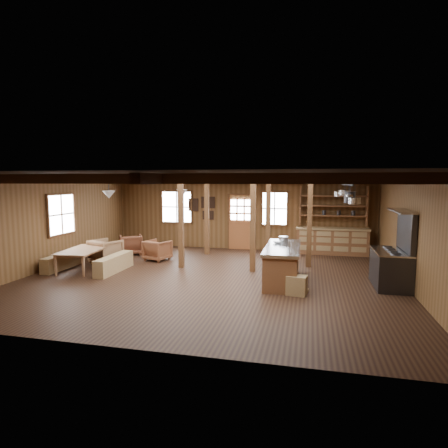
{
  "coord_description": "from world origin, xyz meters",
  "views": [
    {
      "loc": [
        2.6,
        -9.67,
        2.64
      ],
      "look_at": [
        0.13,
        1.05,
        1.37
      ],
      "focal_mm": 30.0,
      "sensor_mm": 36.0,
      "label": 1
    }
  ],
  "objects_px": {
    "armchair_b": "(157,250)",
    "armchair_c": "(106,251)",
    "commercial_range": "(393,262)",
    "dining_table": "(84,260)",
    "kitchen_island": "(282,264)",
    "armchair_a": "(131,245)"
  },
  "relations": [
    {
      "from": "dining_table",
      "to": "armchair_c",
      "type": "xyz_separation_m",
      "value": [
        0.14,
        0.97,
        0.08
      ]
    },
    {
      "from": "dining_table",
      "to": "armchair_c",
      "type": "distance_m",
      "value": 0.98
    },
    {
      "from": "dining_table",
      "to": "armchair_a",
      "type": "height_order",
      "value": "armchair_a"
    },
    {
      "from": "kitchen_island",
      "to": "commercial_range",
      "type": "relative_size",
      "value": 1.3
    },
    {
      "from": "armchair_b",
      "to": "armchair_c",
      "type": "xyz_separation_m",
      "value": [
        -1.43,
        -0.81,
        0.05
      ]
    },
    {
      "from": "armchair_b",
      "to": "armchair_c",
      "type": "bearing_deg",
      "value": 46.97
    },
    {
      "from": "commercial_range",
      "to": "armchair_c",
      "type": "relative_size",
      "value": 2.27
    },
    {
      "from": "commercial_range",
      "to": "armchair_b",
      "type": "bearing_deg",
      "value": 166.87
    },
    {
      "from": "kitchen_island",
      "to": "dining_table",
      "type": "bearing_deg",
      "value": 179.56
    },
    {
      "from": "commercial_range",
      "to": "dining_table",
      "type": "xyz_separation_m",
      "value": [
        -8.55,
        -0.15,
        -0.32
      ]
    },
    {
      "from": "dining_table",
      "to": "kitchen_island",
      "type": "bearing_deg",
      "value": -96.22
    },
    {
      "from": "armchair_b",
      "to": "armchair_a",
      "type": "bearing_deg",
      "value": -10.99
    },
    {
      "from": "dining_table",
      "to": "armchair_b",
      "type": "height_order",
      "value": "armchair_b"
    },
    {
      "from": "armchair_a",
      "to": "kitchen_island",
      "type": "bearing_deg",
      "value": 124.86
    },
    {
      "from": "armchair_c",
      "to": "commercial_range",
      "type": "bearing_deg",
      "value": -164.72
    },
    {
      "from": "armchair_c",
      "to": "kitchen_island",
      "type": "bearing_deg",
      "value": -168.47
    },
    {
      "from": "armchair_a",
      "to": "armchair_b",
      "type": "distance_m",
      "value": 1.51
    },
    {
      "from": "kitchen_island",
      "to": "armchair_a",
      "type": "relative_size",
      "value": 3.23
    },
    {
      "from": "kitchen_island",
      "to": "dining_table",
      "type": "relative_size",
      "value": 1.42
    },
    {
      "from": "armchair_a",
      "to": "armchair_c",
      "type": "relative_size",
      "value": 0.91
    },
    {
      "from": "kitchen_island",
      "to": "commercial_range",
      "type": "bearing_deg",
      "value": 1.65
    },
    {
      "from": "armchair_b",
      "to": "dining_table",
      "type": "bearing_deg",
      "value": 65.99
    }
  ]
}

